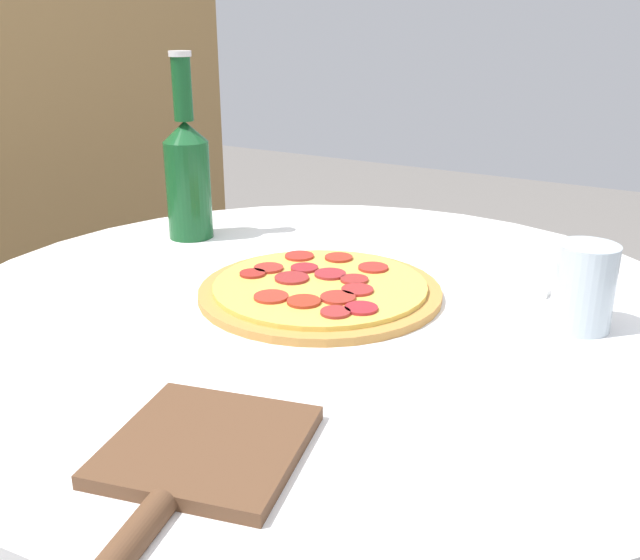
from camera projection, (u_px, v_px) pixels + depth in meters
The scene contains 6 objects.
table at pixel (324, 435), 0.92m from camera, with size 0.95×0.95×0.69m.
pizza at pixel (320, 289), 0.88m from camera, with size 0.30×0.30×0.02m.
beer_bottle at pixel (188, 172), 1.08m from camera, with size 0.07×0.07×0.28m.
pizza_paddle at pixel (194, 462), 0.54m from camera, with size 0.28×0.18×0.02m.
drinking_glass at pixel (584, 287), 0.78m from camera, with size 0.07×0.07×0.10m.
napkin at pixel (529, 272), 0.95m from camera, with size 0.16×0.10×0.01m.
Camera 1 is at (-0.68, -0.41, 1.02)m, focal length 40.00 mm.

